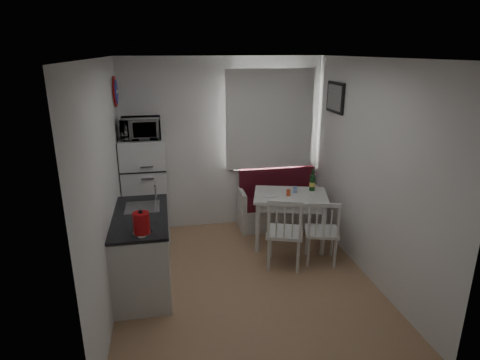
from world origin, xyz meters
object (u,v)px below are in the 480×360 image
at_px(microwave, 141,128).
at_px(wine_bottle, 312,180).
at_px(kettle, 141,223).
at_px(fridge, 146,190).
at_px(bench, 279,207).
at_px(chair_left, 287,226).
at_px(chair_right, 325,226).
at_px(kitchen_counter, 143,250).
at_px(dining_table, 290,200).

height_order(microwave, wine_bottle, microwave).
xyz_separation_m(microwave, kettle, (0.03, -1.73, -0.64)).
bearing_deg(fridge, kettle, -89.03).
height_order(microwave, kettle, microwave).
bearing_deg(bench, kettle, -136.46).
distance_m(bench, kettle, 2.84).
bearing_deg(kettle, microwave, 90.99).
height_order(chair_left, microwave, microwave).
distance_m(chair_right, wine_bottle, 0.85).
bearing_deg(fridge, chair_left, -34.71).
distance_m(chair_left, microwave, 2.35).
bearing_deg(chair_left, microwave, 165.70).
xyz_separation_m(chair_left, chair_right, (0.50, 0.01, -0.04)).
distance_m(chair_right, fridge, 2.55).
bearing_deg(wine_bottle, bench, 120.58).
distance_m(chair_left, chair_right, 0.50).
relative_size(kitchen_counter, chair_right, 2.57).
bearing_deg(bench, dining_table, -92.40).
relative_size(bench, fridge, 0.83).
height_order(chair_left, wine_bottle, wine_bottle).
relative_size(chair_right, kettle, 1.94).
relative_size(chair_left, chair_right, 1.11).
distance_m(kitchen_counter, fridge, 1.28).
xyz_separation_m(chair_left, kettle, (-1.71, -0.57, 0.44)).
bearing_deg(dining_table, wine_bottle, 31.55).
xyz_separation_m(chair_right, fridge, (-2.24, 1.20, 0.21)).
relative_size(bench, kettle, 4.79).
bearing_deg(wine_bottle, dining_table, -164.05).
bearing_deg(chair_left, chair_right, 20.11).
bearing_deg(bench, wine_bottle, -59.42).
bearing_deg(chair_left, kitchen_counter, -159.47).
distance_m(chair_right, kettle, 2.34).
bearing_deg(dining_table, fridge, -179.49).
height_order(chair_right, wine_bottle, wine_bottle).
xyz_separation_m(chair_left, wine_bottle, (0.60, 0.77, 0.32)).
bearing_deg(dining_table, microwave, -178.14).
distance_m(bench, dining_table, 0.75).
bearing_deg(fridge, kitchen_counter, -90.90).
bearing_deg(chair_right, wine_bottle, 98.87).
bearing_deg(kettle, chair_left, 18.54).
distance_m(kettle, wine_bottle, 2.68).
xyz_separation_m(kitchen_counter, chair_right, (2.26, 0.05, 0.10)).
bearing_deg(kettle, fridge, 90.97).
bearing_deg(kitchen_counter, kettle, -84.72).
xyz_separation_m(bench, chair_right, (0.22, -1.31, 0.25)).
xyz_separation_m(microwave, wine_bottle, (2.34, -0.39, -0.75)).
relative_size(dining_table, wine_bottle, 3.63).
bearing_deg(microwave, wine_bottle, -9.39).
relative_size(chair_right, wine_bottle, 1.61).
bearing_deg(wine_bottle, microwave, 170.61).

